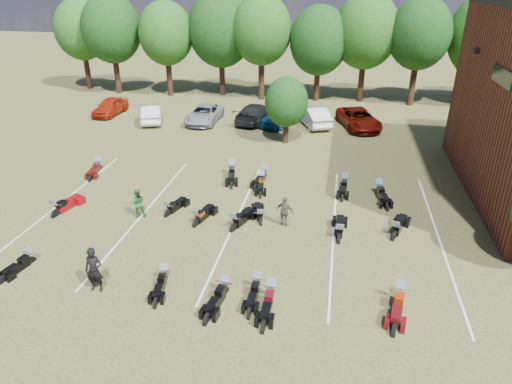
% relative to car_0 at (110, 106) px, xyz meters
% --- Properties ---
extents(ground, '(160.00, 160.00, 0.00)m').
position_rel_car_0_xyz_m(ground, '(18.52, -20.24, -0.75)').
color(ground, brown).
rests_on(ground, ground).
extents(car_0, '(1.94, 4.49, 1.51)m').
position_rel_car_0_xyz_m(car_0, '(0.00, 0.00, 0.00)').
color(car_0, maroon).
rests_on(car_0, ground).
extents(car_1, '(3.05, 4.85, 1.51)m').
position_rel_car_0_xyz_m(car_1, '(4.56, -1.48, 0.00)').
color(car_1, silver).
rests_on(car_1, ground).
extents(car_2, '(2.43, 5.22, 1.45)m').
position_rel_car_0_xyz_m(car_2, '(9.05, -0.78, -0.03)').
color(car_2, gray).
rests_on(car_2, ground).
extents(car_3, '(3.43, 5.77, 1.57)m').
position_rel_car_0_xyz_m(car_3, '(13.41, 0.17, 0.03)').
color(car_3, black).
rests_on(car_3, ground).
extents(car_4, '(3.60, 5.02, 1.59)m').
position_rel_car_0_xyz_m(car_4, '(15.60, -0.37, 0.04)').
color(car_4, navy).
rests_on(car_4, ground).
extents(car_5, '(3.45, 5.16, 1.61)m').
position_rel_car_0_xyz_m(car_5, '(18.28, 0.06, 0.05)').
color(car_5, beige).
rests_on(car_5, ground).
extents(car_6, '(4.14, 6.08, 1.55)m').
position_rel_car_0_xyz_m(car_6, '(22.00, 0.01, 0.02)').
color(car_6, '#530904').
rests_on(car_6, ground).
extents(car_7, '(3.29, 5.37, 1.45)m').
position_rel_car_0_xyz_m(car_7, '(30.69, -0.72, -0.03)').
color(car_7, '#333338').
rests_on(car_7, ground).
extents(person_black, '(0.74, 0.52, 1.93)m').
position_rel_car_0_xyz_m(person_black, '(11.31, -23.94, 0.21)').
color(person_black, black).
rests_on(person_black, ground).
extents(person_green, '(0.93, 0.85, 1.55)m').
position_rel_car_0_xyz_m(person_green, '(10.42, -17.78, 0.02)').
color(person_green, '#225A28').
rests_on(person_green, ground).
extents(person_grey, '(1.03, 0.69, 1.62)m').
position_rel_car_0_xyz_m(person_grey, '(18.06, -17.40, 0.06)').
color(person_grey, '#4E4C43').
rests_on(person_grey, ground).
extents(motorcycle_1, '(1.00, 2.08, 1.11)m').
position_rel_car_0_xyz_m(motorcycle_1, '(7.49, -22.72, -0.75)').
color(motorcycle_1, black).
rests_on(motorcycle_1, ground).
extents(motorcycle_2, '(1.04, 2.33, 1.25)m').
position_rel_car_0_xyz_m(motorcycle_2, '(16.40, -23.31, -0.75)').
color(motorcycle_2, black).
rests_on(motorcycle_2, ground).
extents(motorcycle_3, '(0.93, 2.11, 1.14)m').
position_rel_car_0_xyz_m(motorcycle_3, '(13.77, -22.93, -0.75)').
color(motorcycle_3, black).
rests_on(motorcycle_3, ground).
extents(motorcycle_4, '(0.69, 2.11, 1.17)m').
position_rel_car_0_xyz_m(motorcycle_4, '(17.62, -22.80, -0.75)').
color(motorcycle_4, black).
rests_on(motorcycle_4, ground).
extents(motorcycle_5, '(0.74, 2.30, 1.28)m').
position_rel_car_0_xyz_m(motorcycle_5, '(18.26, -23.28, -0.75)').
color(motorcycle_5, black).
rests_on(motorcycle_5, ground).
extents(motorcycle_6, '(1.20, 2.50, 1.34)m').
position_rel_car_0_xyz_m(motorcycle_6, '(23.15, -22.55, -0.75)').
color(motorcycle_6, '#43090C').
rests_on(motorcycle_6, ground).
extents(motorcycle_7, '(1.29, 2.58, 1.38)m').
position_rel_car_0_xyz_m(motorcycle_7, '(6.13, -18.49, -0.75)').
color(motorcycle_7, maroon).
rests_on(motorcycle_7, ground).
extents(motorcycle_8, '(1.27, 2.37, 1.26)m').
position_rel_car_0_xyz_m(motorcycle_8, '(13.67, -18.13, -0.75)').
color(motorcycle_8, black).
rests_on(motorcycle_8, ground).
extents(motorcycle_9, '(1.26, 2.23, 1.19)m').
position_rel_car_0_xyz_m(motorcycle_9, '(11.90, -17.40, -0.75)').
color(motorcycle_9, black).
rests_on(motorcycle_9, ground).
extents(motorcycle_10, '(1.56, 2.57, 1.36)m').
position_rel_car_0_xyz_m(motorcycle_10, '(15.65, -18.25, -0.75)').
color(motorcycle_10, black).
rests_on(motorcycle_10, ground).
extents(motorcycle_11, '(1.28, 2.29, 1.22)m').
position_rel_car_0_xyz_m(motorcycle_11, '(16.81, -17.36, -0.75)').
color(motorcycle_11, black).
rests_on(motorcycle_11, ground).
extents(motorcycle_12, '(1.58, 2.59, 1.38)m').
position_rel_car_0_xyz_m(motorcycle_12, '(23.40, -17.63, -0.75)').
color(motorcycle_12, black).
rests_on(motorcycle_12, ground).
extents(motorcycle_13, '(0.81, 2.47, 1.37)m').
position_rel_car_0_xyz_m(motorcycle_13, '(20.78, -18.36, -0.75)').
color(motorcycle_13, black).
rests_on(motorcycle_13, ground).
extents(motorcycle_14, '(1.12, 2.39, 1.28)m').
position_rel_car_0_xyz_m(motorcycle_14, '(5.28, -12.30, -0.75)').
color(motorcycle_14, '#3D0A08').
rests_on(motorcycle_14, ground).
extents(motorcycle_16, '(1.32, 2.63, 1.40)m').
position_rel_car_0_xyz_m(motorcycle_16, '(13.98, -11.58, -0.75)').
color(motorcycle_16, black).
rests_on(motorcycle_16, ground).
extents(motorcycle_17, '(1.00, 2.30, 1.24)m').
position_rel_car_0_xyz_m(motorcycle_17, '(16.07, -12.72, -0.75)').
color(motorcycle_17, black).
rests_on(motorcycle_17, ground).
extents(motorcycle_18, '(1.05, 2.41, 1.30)m').
position_rel_car_0_xyz_m(motorcycle_18, '(16.07, -11.76, -0.75)').
color(motorcycle_18, black).
rests_on(motorcycle_18, ground).
extents(motorcycle_19, '(1.21, 2.54, 1.36)m').
position_rel_car_0_xyz_m(motorcycle_19, '(22.93, -12.85, -0.75)').
color(motorcycle_19, black).
rests_on(motorcycle_19, ground).
extents(motorcycle_20, '(0.88, 2.37, 1.30)m').
position_rel_car_0_xyz_m(motorcycle_20, '(20.98, -12.24, -0.75)').
color(motorcycle_20, black).
rests_on(motorcycle_20, ground).
extents(tree_line, '(56.00, 6.00, 9.79)m').
position_rel_car_0_xyz_m(tree_line, '(17.52, 8.76, 5.56)').
color(tree_line, black).
rests_on(tree_line, ground).
extents(young_tree_midfield, '(3.20, 3.20, 4.70)m').
position_rel_car_0_xyz_m(young_tree_midfield, '(16.52, -4.74, 2.34)').
color(young_tree_midfield, black).
rests_on(young_tree_midfield, ground).
extents(parking_lines, '(20.10, 14.00, 0.01)m').
position_rel_car_0_xyz_m(parking_lines, '(15.52, -17.24, -0.75)').
color(parking_lines, silver).
rests_on(parking_lines, ground).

